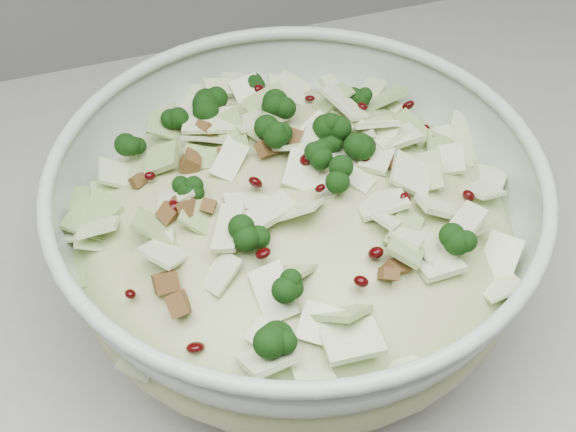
# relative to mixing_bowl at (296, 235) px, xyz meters

# --- Properties ---
(counter) EXTENTS (3.60, 0.60, 0.90)m
(counter) POSITION_rel_mixing_bowl_xyz_m (0.20, 0.10, -0.52)
(counter) COLOR #A7A7A2
(counter) RESTS_ON floor
(mixing_bowl) EXTENTS (0.37, 0.37, 0.14)m
(mixing_bowl) POSITION_rel_mixing_bowl_xyz_m (0.00, 0.00, 0.00)
(mixing_bowl) COLOR #B7CABA
(mixing_bowl) RESTS_ON counter
(salad) EXTENTS (0.34, 0.34, 0.14)m
(salad) POSITION_rel_mixing_bowl_xyz_m (0.00, -0.00, 0.02)
(salad) COLOR #A8B57C
(salad) RESTS_ON mixing_bowl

